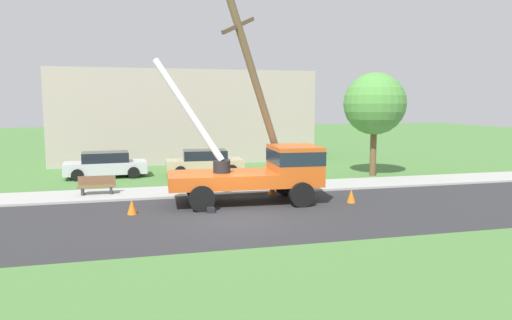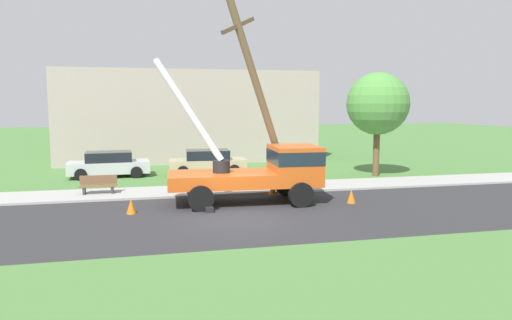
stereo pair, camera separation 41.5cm
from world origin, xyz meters
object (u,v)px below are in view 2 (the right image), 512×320
at_px(leaning_utility_pole, 261,100).
at_px(park_bench, 98,185).
at_px(parked_sedan_tan, 208,162).
at_px(traffic_cone_ahead, 351,196).
at_px(traffic_cone_behind, 131,206).
at_px(utility_truck, 264,169).
at_px(parked_sedan_silver, 109,164).
at_px(traffic_cone_curbside, 273,188).
at_px(roadside_tree_near, 378,104).

bearing_deg(leaning_utility_pole, park_bench, 164.76).
height_order(parked_sedan_tan, park_bench, parked_sedan_tan).
bearing_deg(traffic_cone_ahead, traffic_cone_behind, 179.19).
bearing_deg(utility_truck, traffic_cone_behind, -170.48).
relative_size(utility_truck, parked_sedan_silver, 1.50).
xyz_separation_m(utility_truck, parked_sedan_silver, (-6.85, 8.59, -0.70)).
xyz_separation_m(utility_truck, traffic_cone_curbside, (0.77, 1.49, -1.13)).
distance_m(traffic_cone_ahead, park_bench, 11.12).
bearing_deg(roadside_tree_near, park_bench, -170.54).
xyz_separation_m(leaning_utility_pole, traffic_cone_curbside, (0.63, 0.38, -3.98)).
height_order(traffic_cone_curbside, roadside_tree_near, roadside_tree_near).
bearing_deg(traffic_cone_curbside, leaning_utility_pole, -148.83).
bearing_deg(leaning_utility_pole, traffic_cone_behind, -159.93).
relative_size(traffic_cone_ahead, park_bench, 0.35).
bearing_deg(park_bench, traffic_cone_ahead, -21.35).
height_order(utility_truck, parked_sedan_tan, utility_truck).
bearing_deg(parked_sedan_silver, traffic_cone_ahead, -42.95).
bearing_deg(leaning_utility_pole, parked_sedan_silver, 133.11).
xyz_separation_m(traffic_cone_behind, parked_sedan_silver, (-1.50, 9.48, 0.43)).
relative_size(parked_sedan_silver, park_bench, 2.82).
bearing_deg(traffic_cone_ahead, park_bench, 158.65).
bearing_deg(park_bench, traffic_cone_behind, -68.59).
bearing_deg(traffic_cone_behind, parked_sedan_silver, 98.99).
relative_size(traffic_cone_curbside, park_bench, 0.35).
height_order(traffic_cone_ahead, parked_sedan_silver, parked_sedan_silver).
distance_m(leaning_utility_pole, park_bench, 8.22).
relative_size(utility_truck, traffic_cone_behind, 12.06).
bearing_deg(utility_truck, leaning_utility_pole, 82.55).
bearing_deg(traffic_cone_ahead, utility_truck, 163.57).
xyz_separation_m(leaning_utility_pole, roadside_tree_near, (7.80, 4.39, -0.19)).
distance_m(utility_truck, traffic_cone_curbside, 2.02).
height_order(utility_truck, park_bench, utility_truck).
bearing_deg(park_bench, traffic_cone_curbside, -11.34).
distance_m(traffic_cone_ahead, parked_sedan_silver, 14.11).
relative_size(traffic_cone_behind, parked_sedan_silver, 0.12).
relative_size(traffic_cone_behind, parked_sedan_tan, 0.13).
xyz_separation_m(parked_sedan_silver, parked_sedan_tan, (5.54, -0.25, 0.00)).
bearing_deg(traffic_cone_curbside, parked_sedan_tan, 106.96).
relative_size(utility_truck, park_bench, 4.22).
distance_m(park_bench, roadside_tree_near, 15.47).
distance_m(parked_sedan_silver, park_bench, 5.56).
distance_m(utility_truck, traffic_cone_ahead, 3.79).
bearing_deg(utility_truck, parked_sedan_silver, 128.60).
bearing_deg(parked_sedan_tan, traffic_cone_ahead, -62.94).
distance_m(traffic_cone_ahead, traffic_cone_behind, 8.82).
height_order(parked_sedan_silver, roadside_tree_near, roadside_tree_near).
height_order(traffic_cone_ahead, parked_sedan_tan, parked_sedan_tan).
xyz_separation_m(utility_truck, parked_sedan_tan, (-1.31, 8.33, -0.70)).
height_order(traffic_cone_behind, parked_sedan_tan, parked_sedan_tan).
bearing_deg(roadside_tree_near, utility_truck, -145.32).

